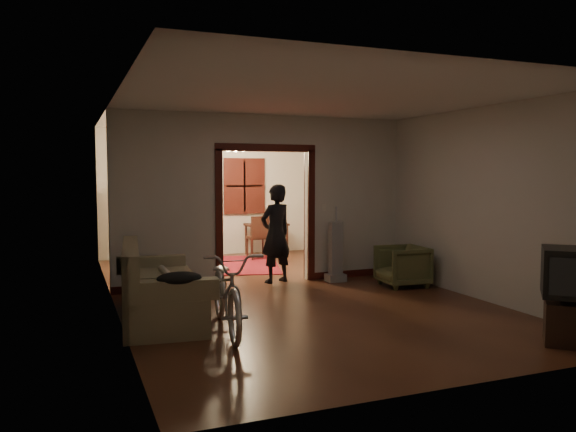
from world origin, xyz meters
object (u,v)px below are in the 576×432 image
bicycle (227,290)px  armchair (402,266)px  locker (162,220)px  sofa (162,281)px  person (276,234)px  desk (267,239)px

bicycle → armchair: bearing=30.8°
locker → armchair: bearing=-53.2°
sofa → person: bearing=44.5°
person → armchair: bearing=130.1°
person → locker: 3.43m
sofa → armchair: 4.03m
person → desk: person is taller
armchair → desk: bearing=-163.4°
armchair → bicycle: bearing=-61.0°
desk → bicycle: bearing=-99.2°
sofa → person: 2.80m
sofa → person: size_ratio=1.27×
bicycle → person: size_ratio=1.12×
sofa → desk: 5.78m
desk → sofa: bearing=-108.1°
armchair → person: size_ratio=0.44×
sofa → desk: bearing=63.3°
bicycle → person: bearing=65.6°
bicycle → armchair: bicycle is taller
sofa → bicycle: size_ratio=1.13×
armchair → locker: bearing=-137.8°
armchair → person: person is taller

